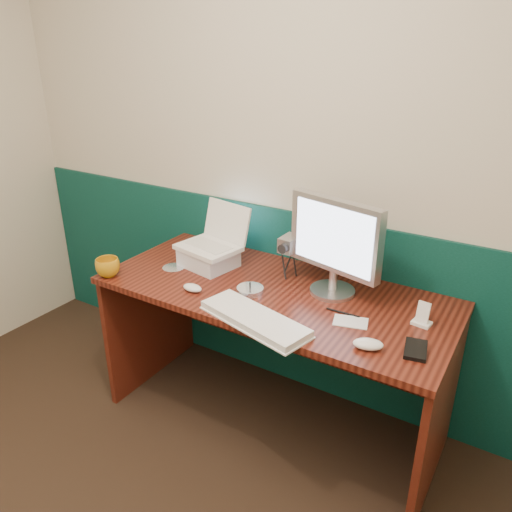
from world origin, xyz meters
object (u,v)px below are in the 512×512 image
Objects in this scene: monitor at (335,246)px; keyboard at (255,320)px; laptop at (207,227)px; desk at (272,359)px; mug at (108,267)px; camcorder at (289,258)px.

monitor is 0.93× the size of keyboard.
monitor is at bearing 15.60° from laptop.
monitor is at bearing 82.16° from keyboard.
monitor reaches higher than desk.
mug is at bearing -165.97° from keyboard.
laptop is 2.52× the size of mug.
keyboard is 0.46m from camcorder.
desk is 0.50m from camcorder.
desk is 5.61× the size of laptop.
keyboard is 0.82m from mug.
mug is (-0.82, -0.00, 0.03)m from keyboard.
camcorder is at bearing 92.01° from desk.
desk is at bearing -141.19° from monitor.
monitor is (0.24, 0.11, 0.60)m from desk.
monitor is at bearing 24.85° from desk.
monitor reaches higher than laptop.
mug is (-0.74, -0.29, 0.42)m from desk.
monitor reaches higher than keyboard.
monitor is (0.64, 0.06, 0.02)m from laptop.
camcorder is (0.40, 0.10, -0.11)m from laptop.
laptop reaches higher than keyboard.
laptop reaches higher than camcorder.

